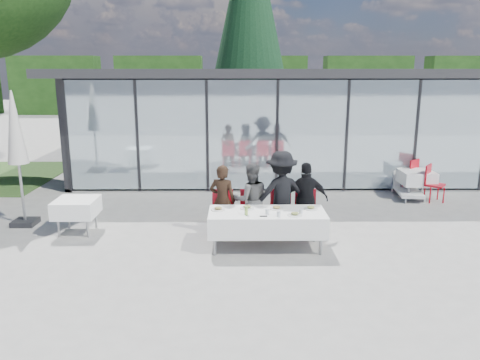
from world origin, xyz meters
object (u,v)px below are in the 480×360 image
(diner_a, at_px, (223,201))
(plate_c, at_px, (277,208))
(plate_extra, at_px, (295,214))
(diner_d, at_px, (306,199))
(spare_chair_a, at_px, (432,181))
(conifer_tree, at_px, (250,10))
(diner_chair_a, at_px, (223,211))
(diner_b, at_px, (251,200))
(diner_c, at_px, (281,194))
(spare_table_right, at_px, (417,178))
(market_umbrella, at_px, (16,137))
(plate_d, at_px, (311,208))
(juice_bottle, at_px, (246,211))
(folded_eyeglasses, at_px, (263,216))
(dining_table, at_px, (267,222))
(lounger, at_px, (407,187))
(diner_chair_d, at_px, (306,211))
(diner_chair_c, at_px, (281,211))
(spare_table_left, at_px, (76,208))
(plate_b, at_px, (247,207))
(spare_chair_b, at_px, (410,174))
(diner_chair_b, at_px, (251,211))
(plate_a, at_px, (218,209))

(diner_a, bearing_deg, plate_c, 166.76)
(plate_extra, bearing_deg, diner_d, 70.16)
(spare_chair_a, height_order, conifer_tree, conifer_tree)
(diner_chair_a, xyz_separation_m, diner_b, (0.59, -0.00, 0.24))
(diner_a, relative_size, diner_c, 0.84)
(spare_table_right, bearing_deg, market_umbrella, -166.91)
(diner_chair_a, distance_m, spare_chair_a, 6.06)
(diner_c, distance_m, plate_d, 0.80)
(juice_bottle, xyz_separation_m, folded_eyeglasses, (0.32, -0.10, -0.08))
(dining_table, distance_m, folded_eyeglasses, 0.39)
(diner_a, xyz_separation_m, juice_bottle, (0.47, -0.96, 0.07))
(dining_table, distance_m, lounger, 5.64)
(diner_d, distance_m, diner_chair_d, 0.24)
(juice_bottle, bearing_deg, dining_table, 27.28)
(diner_c, relative_size, market_umbrella, 0.60)
(diner_chair_a, distance_m, diner_chair_c, 1.23)
(diner_a, distance_m, spare_table_left, 3.14)
(diner_c, height_order, plate_extra, diner_c)
(plate_c, xyz_separation_m, spare_table_right, (4.12, 3.54, -0.22))
(diner_chair_d, relative_size, spare_table_left, 1.13)
(diner_b, xyz_separation_m, spare_chair_a, (4.88, 2.60, -0.24))
(folded_eyeglasses, distance_m, spare_table_left, 4.12)
(folded_eyeglasses, relative_size, market_umbrella, 0.05)
(diner_chair_a, xyz_separation_m, spare_table_right, (5.20, 2.96, 0.02))
(diner_b, height_order, spare_chair_a, diner_b)
(plate_extra, bearing_deg, diner_b, 128.86)
(plate_b, height_order, plate_c, same)
(spare_chair_b, bearing_deg, juice_bottle, -137.02)
(spare_chair_a, bearing_deg, lounger, 133.94)
(diner_chair_d, relative_size, plate_b, 3.50)
(diner_chair_b, bearing_deg, diner_a, -179.72)
(dining_table, relative_size, spare_table_right, 2.63)
(plate_c, relative_size, spare_table_left, 0.32)
(diner_a, height_order, plate_c, diner_a)
(juice_bottle, height_order, market_umbrella, market_umbrella)
(diner_b, bearing_deg, plate_d, 144.55)
(juice_bottle, distance_m, lounger, 6.10)
(diner_chair_d, relative_size, lounger, 0.70)
(plate_c, xyz_separation_m, market_umbrella, (-5.57, 1.29, 1.22))
(diner_chair_a, xyz_separation_m, plate_d, (1.76, -0.59, 0.24))
(spare_chair_a, bearing_deg, plate_c, -144.06)
(diner_chair_a, bearing_deg, diner_b, -0.28)
(plate_c, height_order, plate_extra, same)
(dining_table, height_order, lounger, dining_table)
(plate_a, bearing_deg, plate_d, 1.48)
(diner_b, distance_m, diner_chair_d, 1.18)
(spare_chair_a, bearing_deg, diner_b, -151.95)
(dining_table, height_order, diner_c, diner_c)
(diner_a, relative_size, lounger, 1.09)
(diner_d, xyz_separation_m, juice_bottle, (-1.27, -0.96, 0.05))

